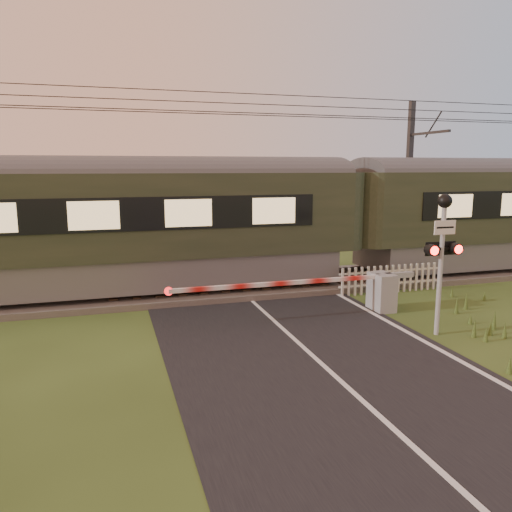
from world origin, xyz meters
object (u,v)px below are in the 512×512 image
object	(u,v)px
boom_gate	(370,290)
picket_fence	(392,279)
train	(348,217)
crossing_signal	(442,239)
catenary_mast	(409,181)

from	to	relation	value
boom_gate	picket_fence	world-z (taller)	boom_gate
train	picket_fence	bearing A→B (deg)	-71.43
train	picket_fence	size ratio (longest dim) A/B	11.37
train	picket_fence	world-z (taller)	train
train	crossing_signal	distance (m)	5.73
boom_gate	picket_fence	bearing A→B (deg)	43.79
train	catenary_mast	bearing A→B (deg)	30.28
train	crossing_signal	bearing A→B (deg)	-95.35
picket_fence	catenary_mast	size ratio (longest dim) A/B	0.57
train	boom_gate	size ratio (longest dim) A/B	6.10
boom_gate	crossing_signal	bearing A→B (deg)	-76.21
crossing_signal	picket_fence	size ratio (longest dim) A/B	0.90
crossing_signal	boom_gate	bearing A→B (deg)	103.79
boom_gate	crossing_signal	world-z (taller)	crossing_signal
boom_gate	picket_fence	distance (m)	2.37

